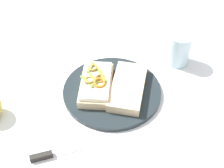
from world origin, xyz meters
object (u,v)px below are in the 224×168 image
plate (112,91)px  knife (49,155)px  drinking_glass (179,49)px  bread_slice_side (128,87)px  sandwich (96,84)px

plate → knife: (-0.21, 0.12, -0.00)m
knife → drinking_glass: bearing=27.6°
plate → knife: bearing=150.2°
bread_slice_side → knife: bearing=148.2°
bread_slice_side → drinking_glass: bearing=-37.9°
sandwich → drinking_glass: size_ratio=1.62×
sandwich → bread_slice_side: sandwich is taller
sandwich → bread_slice_side: bearing=-90.2°
drinking_glass → plate: bearing=129.2°
plate → sandwich: (-0.00, 0.04, 0.02)m
sandwich → knife: sandwich is taller
bread_slice_side → sandwich: bearing=97.7°
plate → sandwich: bearing=91.8°
plate → bread_slice_side: (0.00, -0.04, 0.02)m
bread_slice_side → plate: bearing=97.9°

